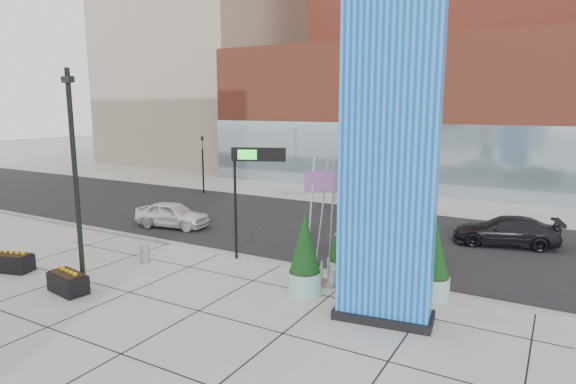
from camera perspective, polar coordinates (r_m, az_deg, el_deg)
The scene contains 20 objects.
ground at distance 16.73m, azimuth -10.98°, elevation -11.76°, with size 160.00×160.00×0.00m, color #9E9991.
street_asphalt at distance 24.77m, azimuth 4.27°, elevation -4.35°, with size 80.00×12.00×0.02m, color black.
curb_edge at distance 19.72m, azimuth -3.34°, elevation -8.00°, with size 80.00×0.30×0.12m, color gray.
tower_podium at distance 39.78m, azimuth 16.45°, elevation 8.72°, with size 34.00×10.00×11.00m, color #A0422E.
tower_glass_front at distance 35.32m, azimuth 14.39°, elevation 3.81°, with size 34.00×0.60×5.00m, color #8CA5B2.
building_beige_left at distance 59.32m, azimuth -9.15°, elevation 20.49°, with size 18.00×20.00×34.00m, color gray.
blue_pylon at distance 13.69m, azimuth 11.86°, elevation 3.19°, with size 2.99×1.63×9.49m.
lamp_post at distance 17.34m, azimuth -23.69°, elevation -1.24°, with size 0.48×0.41×7.39m.
public_art_sculpture at distance 16.91m, azimuth 4.85°, elevation -7.08°, with size 2.24×1.71×4.56m.
concrete_bollard at distance 20.25m, azimuth -16.66°, elevation -7.02°, with size 0.38×0.38×0.73m, color gray.
overhead_street_sign at distance 18.85m, azimuth -4.43°, elevation 3.23°, with size 2.05×1.04×4.58m.
round_planter_east at distance 16.40m, azimuth 16.99°, elevation -7.96°, with size 1.03×1.03×2.58m.
round_planter_mid at distance 15.98m, azimuth 2.00°, elevation -7.58°, with size 1.12×1.12×2.81m.
round_planter_west at distance 17.29m, azimuth 6.57°, elevation -6.25°, with size 1.13×1.13×2.82m.
box_planter_north at distance 18.03m, azimuth -24.63°, elevation -9.62°, with size 1.60×0.98×0.82m.
box_planter_south at distance 21.19m, azimuth -29.89°, elevation -7.19°, with size 1.62×1.12×0.81m.
car_white_west at distance 25.59m, azimuth -13.55°, elevation -2.64°, with size 1.56×3.88×1.32m, color white.
car_silver_mid at distance 20.46m, azimuth 11.55°, elevation -5.71°, with size 1.43×4.10×1.35m, color #97999E.
car_dark_east at distance 23.77m, azimuth 24.37°, elevation -4.27°, with size 1.83×4.49×1.30m, color black.
traffic_signal at distance 34.97m, azimuth -10.07°, elevation 3.58°, with size 0.15×0.18×4.10m.
Camera 1 is at (10.26, -11.68, 6.18)m, focal length 30.00 mm.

